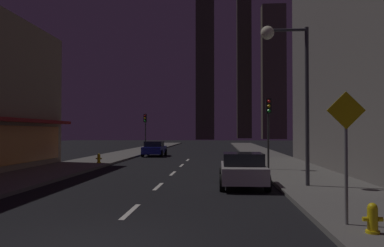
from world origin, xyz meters
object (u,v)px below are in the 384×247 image
object	(u,v)px
fire_hydrant_yellow_near	(373,219)
traffic_light_far_left	(145,124)
fire_hydrant_far_left	(99,159)
traffic_light_near_right	(268,117)
car_parked_far	(154,149)
car_parked_near	(243,169)
street_lamp_right	(287,66)
pedestrian_crossing_sign	(346,145)

from	to	relation	value
fire_hydrant_yellow_near	traffic_light_far_left	world-z (taller)	traffic_light_far_left
fire_hydrant_far_left	traffic_light_near_right	xyz separation A→B (m)	(11.40, -3.93, 2.74)
traffic_light_near_right	fire_hydrant_far_left	bearing A→B (deg)	160.99
car_parked_far	car_parked_near	bearing A→B (deg)	-70.37
fire_hydrant_yellow_near	street_lamp_right	size ratio (longest dim) A/B	0.10
traffic_light_near_right	pedestrian_crossing_sign	xyz separation A→B (m)	(0.10, -13.51, -1.18)
fire_hydrant_yellow_near	pedestrian_crossing_sign	distance (m)	1.76
car_parked_far	traffic_light_far_left	world-z (taller)	traffic_light_far_left
street_lamp_right	car_parked_far	bearing A→B (deg)	113.43
car_parked_near	fire_hydrant_far_left	bearing A→B (deg)	132.89
traffic_light_far_left	street_lamp_right	bearing A→B (deg)	-67.22
car_parked_near	traffic_light_far_left	bearing A→B (deg)	109.73
fire_hydrant_far_left	street_lamp_right	bearing A→B (deg)	-43.65
traffic_light_far_left	pedestrian_crossing_sign	xyz separation A→B (m)	(11.10, -32.58, -1.18)
fire_hydrant_far_left	traffic_light_near_right	world-z (taller)	traffic_light_near_right
pedestrian_crossing_sign	street_lamp_right	bearing A→B (deg)	91.89
car_parked_near	car_parked_far	size ratio (longest dim) A/B	1.00
fire_hydrant_yellow_near	fire_hydrant_far_left	distance (m)	21.69
car_parked_near	car_parked_far	world-z (taller)	same
car_parked_near	car_parked_far	bearing A→B (deg)	109.63
fire_hydrant_far_left	traffic_light_far_left	world-z (taller)	traffic_light_far_left
traffic_light_near_right	street_lamp_right	world-z (taller)	street_lamp_right
car_parked_near	traffic_light_far_left	xyz separation A→B (m)	(-9.10, 25.37, 2.45)
car_parked_far	traffic_light_near_right	xyz separation A→B (m)	(9.10, -13.89, 2.45)
fire_hydrant_far_left	pedestrian_crossing_sign	xyz separation A→B (m)	(11.50, -17.44, 1.56)
traffic_light_far_left	street_lamp_right	size ratio (longest dim) A/B	0.64
traffic_light_near_right	pedestrian_crossing_sign	bearing A→B (deg)	-89.58
traffic_light_far_left	car_parked_near	bearing A→B (deg)	-70.27
fire_hydrant_far_left	car_parked_near	bearing A→B (deg)	-47.11
car_parked_far	traffic_light_near_right	size ratio (longest dim) A/B	1.01
car_parked_far	fire_hydrant_far_left	size ratio (longest dim) A/B	6.48
pedestrian_crossing_sign	traffic_light_far_left	bearing A→B (deg)	108.81
traffic_light_near_right	traffic_light_far_left	xyz separation A→B (m)	(-11.00, 19.07, 0.00)
traffic_light_far_left	pedestrian_crossing_sign	world-z (taller)	traffic_light_far_left
fire_hydrant_far_left	street_lamp_right	xyz separation A→B (m)	(11.28, -10.76, 4.61)
traffic_light_far_left	traffic_light_near_right	bearing A→B (deg)	-60.02
car_parked_near	traffic_light_near_right	world-z (taller)	traffic_light_near_right
car_parked_near	traffic_light_near_right	distance (m)	7.02
car_parked_near	fire_hydrant_far_left	world-z (taller)	car_parked_near
traffic_light_near_right	traffic_light_far_left	size ratio (longest dim) A/B	1.00
fire_hydrant_yellow_near	car_parked_far	bearing A→B (deg)	108.64
car_parked_near	fire_hydrant_yellow_near	bearing A→B (deg)	-73.90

